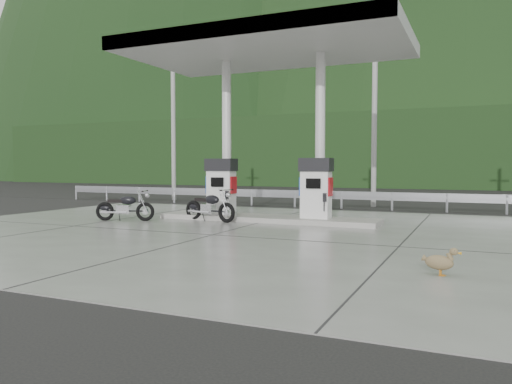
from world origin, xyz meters
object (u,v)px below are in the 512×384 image
at_px(gas_pump_left, 221,186).
at_px(gas_pump_right, 316,188).
at_px(duck, 439,263).
at_px(motorcycle_left, 125,207).
at_px(motorcycle_right, 210,207).

xyz_separation_m(gas_pump_left, gas_pump_right, (3.20, 0.00, 0.00)).
xyz_separation_m(gas_pump_right, duck, (3.87, -6.08, -0.86)).
xyz_separation_m(motorcycle_left, duck, (9.55, -4.32, -0.22)).
relative_size(gas_pump_right, duck, 3.34).
xyz_separation_m(gas_pump_left, motorcycle_right, (0.01, -0.80, -0.61)).
bearing_deg(gas_pump_right, duck, -57.50).
bearing_deg(gas_pump_left, gas_pump_right, 0.00).
xyz_separation_m(gas_pump_left, duck, (7.07, -6.08, -0.86)).
bearing_deg(gas_pump_left, duck, -40.68).
distance_m(gas_pump_left, gas_pump_right, 3.20).
xyz_separation_m(gas_pump_right, motorcycle_right, (-3.19, -0.80, -0.61)).
bearing_deg(gas_pump_right, gas_pump_left, 180.00).
bearing_deg(motorcycle_right, gas_pump_right, 26.77).
bearing_deg(motorcycle_right, motorcycle_left, -146.17).
bearing_deg(motorcycle_left, gas_pump_left, 16.14).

